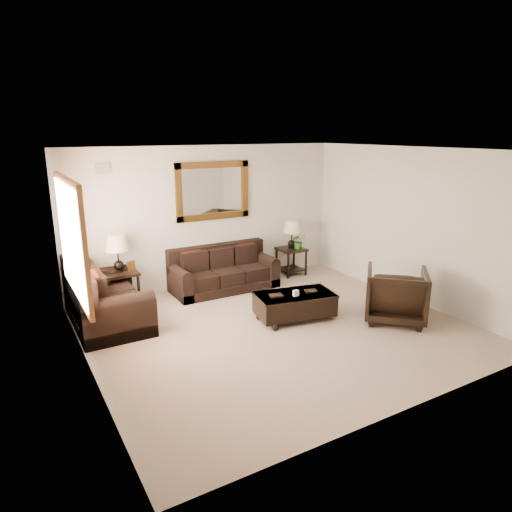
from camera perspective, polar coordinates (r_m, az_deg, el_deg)
room at (r=6.71m, az=2.83°, el=1.52°), size 5.51×5.01×2.71m
window at (r=6.58m, az=-21.95°, el=1.91°), size 0.07×1.96×1.66m
mirror at (r=8.80m, az=-5.40°, el=8.11°), size 1.50×0.06×1.10m
air_vent at (r=8.14m, az=-18.60°, el=10.34°), size 0.25×0.02×0.18m
sofa at (r=8.81m, az=-4.15°, el=-2.21°), size 2.01×0.87×0.82m
loveseat at (r=7.56m, az=-18.55°, el=-5.50°), size 1.05×1.77×0.99m
end_table_left at (r=8.11m, az=-16.81°, el=-0.49°), size 0.58×0.58×1.27m
end_table_right at (r=9.57m, az=4.47°, el=2.04°), size 0.52×0.52×1.15m
coffee_table at (r=7.44m, az=4.85°, el=-5.87°), size 1.36×0.89×0.53m
armchair at (r=7.62m, az=17.10°, el=-4.34°), size 1.26×1.26×0.95m
potted_plant at (r=9.57m, az=5.35°, el=1.69°), size 0.40×0.42×0.25m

